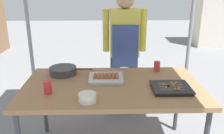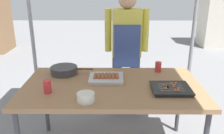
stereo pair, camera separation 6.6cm
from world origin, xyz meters
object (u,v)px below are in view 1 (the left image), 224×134
vendor_woman (124,45)px  tray_grilled_sausages (106,78)px  cooking_wok (63,70)px  tray_meat_skewers (171,88)px  stall_table (112,90)px  neighbor_stall_right (216,6)px  drink_cup_by_wok (48,87)px  condiment_bowl (87,98)px  drink_cup_near_edge (157,66)px

vendor_woman → tray_grilled_sausages: bearing=72.1°
cooking_wok → tray_meat_skewers: bearing=-22.0°
stall_table → cooking_wok: (-0.48, 0.27, 0.09)m
tray_grilled_sausages → tray_meat_skewers: tray_grilled_sausages is taller
tray_grilled_sausages → neighbor_stall_right: bearing=55.9°
cooking_wok → tray_grilled_sausages: bearing=-21.0°
drink_cup_by_wok → tray_meat_skewers: bearing=2.6°
tray_grilled_sausages → tray_meat_skewers: bearing=-22.8°
cooking_wok → condiment_bowl: (0.28, -0.60, -0.01)m
condiment_bowl → vendor_woman: size_ratio=0.09×
condiment_bowl → tray_grilled_sausages: bearing=71.6°
tray_meat_skewers → neighbor_stall_right: 5.11m
stall_table → tray_grilled_sausages: bearing=116.7°
tray_grilled_sausages → vendor_woman: size_ratio=0.21×
stall_table → drink_cup_near_edge: size_ratio=15.59×
drink_cup_by_wok → vendor_woman: size_ratio=0.07×
cooking_wok → condiment_bowl: size_ratio=3.09×
neighbor_stall_right → drink_cup_by_wok: bearing=-126.5°
drink_cup_near_edge → stall_table: bearing=-144.3°
condiment_bowl → neighbor_stall_right: neighbor_stall_right is taller
neighbor_stall_right → condiment_bowl: bearing=-122.9°
tray_grilled_sausages → condiment_bowl: bearing=-108.4°
cooking_wok → vendor_woman: bearing=39.1°
vendor_woman → neighbor_stall_right: (2.69, 3.60, 0.12)m
drink_cup_by_wok → drink_cup_near_edge: bearing=26.9°
cooking_wok → vendor_woman: (0.65, 0.53, 0.12)m
tray_meat_skewers → vendor_woman: size_ratio=0.21×
tray_grilled_sausages → drink_cup_near_edge: bearing=23.6°
stall_table → vendor_woman: 0.85m
vendor_woman → drink_cup_near_edge: bearing=123.3°
condiment_bowl → drink_cup_by_wok: size_ratio=1.26×
stall_table → tray_grilled_sausages: size_ratio=4.99×
tray_meat_skewers → drink_cup_near_edge: bearing=93.4°
vendor_woman → condiment_bowl: bearing=71.9°
tray_grilled_sausages → vendor_woman: (0.22, 0.70, 0.14)m
drink_cup_by_wok → tray_grilled_sausages: bearing=30.3°
tray_grilled_sausages → drink_cup_near_edge: drink_cup_near_edge is taller
tray_grilled_sausages → drink_cup_near_edge: 0.58m
condiment_bowl → drink_cup_by_wok: (-0.34, 0.15, 0.02)m
stall_table → drink_cup_by_wok: 0.57m
vendor_woman → neighbor_stall_right: neighbor_stall_right is taller
drink_cup_near_edge → neighbor_stall_right: bearing=59.6°
condiment_bowl → drink_cup_near_edge: drink_cup_near_edge is taller
tray_meat_skewers → drink_cup_near_edge: 0.47m
neighbor_stall_right → vendor_woman: bearing=-126.7°
drink_cup_near_edge → vendor_woman: 0.57m
tray_meat_skewers → condiment_bowl: (-0.70, -0.20, 0.02)m
tray_meat_skewers → cooking_wok: bearing=158.0°
tray_grilled_sausages → condiment_bowl: 0.46m
drink_cup_near_edge → neighbor_stall_right: neighbor_stall_right is taller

